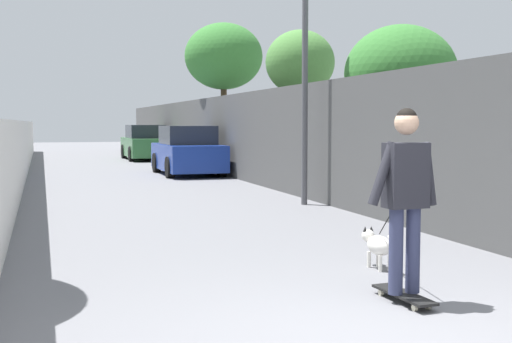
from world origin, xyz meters
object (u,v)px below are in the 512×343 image
(tree_right_far, at_px, (224,57))
(car_far, at_px, (145,143))
(tree_right_mid, at_px, (400,75))
(skateboard, at_px, (404,295))
(lamp_post, at_px, (305,41))
(person_skateboarder, at_px, (406,186))
(car_near, at_px, (188,152))
(tree_right_near, at_px, (300,64))
(dog, at_px, (378,244))

(tree_right_far, height_order, car_far, tree_right_far)
(tree_right_mid, height_order, skateboard, tree_right_mid)
(lamp_post, distance_m, person_skateboarder, 7.64)
(tree_right_mid, xyz_separation_m, person_skateboarder, (-6.37, 3.59, -1.51))
(tree_right_mid, height_order, person_skateboarder, tree_right_mid)
(tree_right_mid, height_order, car_near, tree_right_mid)
(skateboard, relative_size, car_far, 0.19)
(lamp_post, height_order, car_near, lamp_post)
(tree_right_mid, distance_m, car_near, 9.56)
(tree_right_near, bearing_deg, lamp_post, 159.56)
(tree_right_far, bearing_deg, tree_right_mid, -177.61)
(tree_right_near, bearing_deg, tree_right_far, 5.21)
(tree_right_near, distance_m, car_near, 4.99)
(lamp_post, xyz_separation_m, person_skateboarder, (-7.08, 1.87, -2.18))
(skateboard, relative_size, dog, 0.49)
(tree_right_mid, distance_m, skateboard, 7.73)
(tree_right_far, relative_size, dog, 3.15)
(lamp_post, bearing_deg, tree_right_far, -6.54)
(tree_right_far, distance_m, dog, 17.14)
(car_near, bearing_deg, lamp_post, -175.90)
(tree_right_near, bearing_deg, car_far, 10.72)
(tree_right_mid, height_order, lamp_post, lamp_post)
(lamp_post, height_order, skateboard, lamp_post)
(tree_right_mid, bearing_deg, person_skateboarder, 150.59)
(car_near, bearing_deg, tree_right_far, -37.23)
(tree_right_far, height_order, lamp_post, tree_right_far)
(dog, bearing_deg, skateboard, 161.49)
(car_far, bearing_deg, tree_right_near, -169.28)
(skateboard, distance_m, dog, 1.43)
(tree_right_far, distance_m, car_far, 7.58)
(tree_right_near, distance_m, car_far, 13.07)
(tree_right_near, height_order, car_far, tree_right_near)
(tree_right_near, height_order, tree_right_far, tree_right_far)
(lamp_post, bearing_deg, car_far, 1.98)
(lamp_post, distance_m, dog, 6.62)
(skateboard, height_order, dog, dog)
(tree_right_mid, distance_m, car_far, 18.34)
(car_far, bearing_deg, lamp_post, -178.02)
(skateboard, bearing_deg, dog, -18.51)
(tree_right_far, bearing_deg, tree_right_near, -174.79)
(car_far, bearing_deg, person_skateboarder, 177.03)
(tree_right_far, relative_size, car_far, 1.21)
(tree_right_near, relative_size, car_far, 0.97)
(tree_right_near, height_order, person_skateboarder, tree_right_near)
(tree_right_far, bearing_deg, skateboard, 170.13)
(tree_right_near, relative_size, dog, 2.54)
(person_skateboarder, bearing_deg, tree_right_near, -17.12)
(tree_right_near, height_order, skateboard, tree_right_near)
(skateboard, bearing_deg, car_far, -2.97)
(tree_right_mid, distance_m, lamp_post, 1.98)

